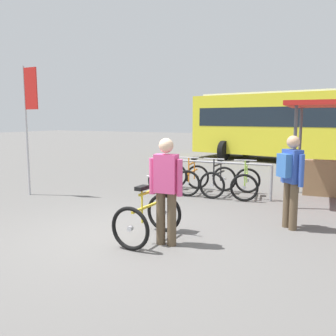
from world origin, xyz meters
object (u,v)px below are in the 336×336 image
racked_bike_lime (246,182)px  bus_distant (305,123)px  racked_bike_yellow (168,177)px  racked_bike_black (218,180)px  pedestrian_with_backpack (291,176)px  banner_flag (29,106)px  person_with_featured_bike (166,187)px  featured_bicycle (151,212)px  racked_bike_orange (193,179)px

racked_bike_lime → bus_distant: bearing=87.3°
racked_bike_yellow → racked_bike_black: 1.40m
pedestrian_with_backpack → banner_flag: size_ratio=0.51×
racked_bike_lime → bus_distant: size_ratio=0.12×
racked_bike_lime → bus_distant: bus_distant is taller
pedestrian_with_backpack → bus_distant: size_ratio=0.16×
person_with_featured_bike → pedestrian_with_backpack: (1.55, 1.71, 0.03)m
featured_bicycle → pedestrian_with_backpack: size_ratio=0.72×
racked_bike_orange → racked_bike_black: size_ratio=1.06×
banner_flag → racked_bike_orange: bearing=31.8°
racked_bike_lime → featured_bicycle: same height
racked_bike_yellow → person_with_featured_bike: person_with_featured_bike is taller
racked_bike_lime → bus_distant: 8.29m
racked_bike_black → featured_bicycle: same height
racked_bike_black → featured_bicycle: (0.15, -3.71, 0.08)m
pedestrian_with_backpack → person_with_featured_bike: bearing=-132.1°
racked_bike_yellow → featured_bicycle: size_ratio=0.94×
racked_bike_black → racked_bike_lime: bearing=2.8°
racked_bike_yellow → featured_bicycle: bearing=-67.0°
racked_bike_black → banner_flag: (-4.16, -2.18, 1.86)m
racked_bike_lime → racked_bike_yellow: bearing=-177.2°
person_with_featured_bike → racked_bike_lime: bearing=87.0°
racked_bike_yellow → racked_bike_orange: 0.70m
racked_bike_orange → featured_bicycle: same height
racked_bike_orange → bus_distant: (1.78, 8.24, 1.37)m
racked_bike_yellow → person_with_featured_bike: size_ratio=0.67×
racked_bike_lime → featured_bicycle: 3.79m
person_with_featured_bike → banner_flag: (-4.65, 1.68, 1.32)m
racked_bike_black → person_with_featured_bike: person_with_featured_bike is taller
racked_bike_yellow → pedestrian_with_backpack: bearing=-31.1°
racked_bike_lime → racked_bike_orange: bearing=-177.2°
racked_bike_orange → racked_bike_yellow: bearing=-177.2°
racked_bike_black → racked_bike_orange: bearing=-177.2°
racked_bike_yellow → racked_bike_lime: bearing=2.8°
racked_bike_yellow → racked_bike_orange: bearing=2.8°
pedestrian_with_backpack → bus_distant: bearing=95.3°
racked_bike_lime → banner_flag: 5.65m
person_with_featured_bike → pedestrian_with_backpack: same height
racked_bike_yellow → racked_bike_orange: (0.70, 0.03, 0.00)m
bus_distant → racked_bike_lime: bearing=-92.7°
racked_bike_lime → pedestrian_with_backpack: (1.35, -2.18, 0.57)m
racked_bike_lime → bus_distant: (0.38, 8.17, 1.37)m
bus_distant → banner_flag: bearing=-116.8°
featured_bicycle → person_with_featured_bike: 0.60m
racked_bike_black → bus_distant: (1.08, 8.20, 1.37)m
racked_bike_orange → racked_bike_black: 0.70m
racked_bike_black → bus_distant: bus_distant is taller
racked_bike_orange → featured_bicycle: size_ratio=1.00×
racked_bike_orange → racked_bike_lime: bearing=2.8°
pedestrian_with_backpack → featured_bicycle: bearing=-140.4°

